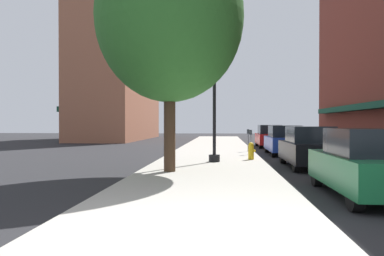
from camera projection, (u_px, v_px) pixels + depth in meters
name	position (u px, v px, depth m)	size (l,w,h in m)	color
ground_plane	(280.00, 153.00, 23.34)	(90.00, 90.00, 0.00)	#232326
sidewalk_slab	(214.00, 151.00, 24.66)	(4.80, 50.00, 0.12)	#A8A399
building_far_background	(119.00, 66.00, 43.37)	(6.80, 18.00, 16.43)	#9E6047
lamppost	(214.00, 90.00, 16.84)	(0.48, 0.48, 5.90)	black
fire_hydrant	(251.00, 151.00, 17.89)	(0.33, 0.26, 0.79)	gold
parking_meter_near	(251.00, 139.00, 20.90)	(0.14, 0.09, 1.31)	slate
parking_meter_far	(248.00, 137.00, 23.04)	(0.14, 0.09, 1.31)	slate
tree_near	(170.00, 17.00, 13.41)	(5.09, 5.09, 8.25)	#422D1E
car_green	(367.00, 164.00, 9.34)	(1.80, 4.30, 1.66)	black
car_black	(309.00, 148.00, 15.63)	(1.80, 4.30, 1.66)	black
car_blue	(284.00, 141.00, 21.97)	(1.80, 4.30, 1.66)	black
car_red	(269.00, 136.00, 28.89)	(1.80, 4.30, 1.66)	black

